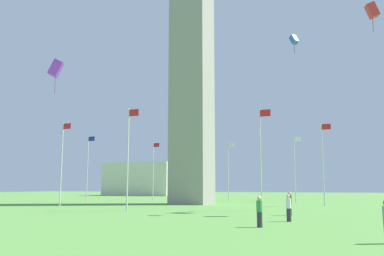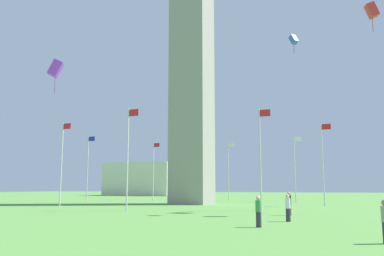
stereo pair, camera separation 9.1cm
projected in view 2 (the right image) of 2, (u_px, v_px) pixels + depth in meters
name	position (u px, v px, depth m)	size (l,w,h in m)	color
ground_plane	(192.00, 204.00, 51.88)	(260.00, 260.00, 0.00)	#548C3D
obelisk_monument	(192.00, 42.00, 54.92)	(4.68, 4.68, 42.56)	gray
flagpole_n	(323.00, 160.00, 46.71)	(1.12, 0.14, 9.43)	silver
flagpole_ne	(295.00, 166.00, 58.83)	(1.12, 0.14, 9.43)	silver
flagpole_e	(229.00, 169.00, 67.30)	(1.12, 0.14, 9.43)	silver
flagpole_se	(154.00, 169.00, 67.15)	(1.12, 0.14, 9.43)	silver
flagpole_s	(88.00, 166.00, 58.47)	(1.12, 0.14, 9.43)	silver
flagpole_sw	(62.00, 160.00, 46.35)	(1.12, 0.14, 9.43)	silver
flagpole_w	(128.00, 154.00, 37.88)	(1.12, 0.14, 9.43)	silver
flagpole_nw	(261.00, 154.00, 38.03)	(1.12, 0.14, 9.43)	silver
person_green_shirt	(259.00, 212.00, 21.82)	(0.32, 0.32, 1.65)	#2D2D38
person_white_shirt	(288.00, 208.00, 25.47)	(0.32, 0.32, 1.67)	#2D2D38
person_black_shirt	(289.00, 204.00, 31.08)	(0.32, 0.32, 1.76)	#2D2D38
kite_blue_box	(294.00, 40.00, 33.91)	(0.86, 0.84, 1.66)	blue
kite_red_box	(372.00, 10.00, 33.40)	(1.19, 0.94, 2.52)	red
kite_purple_box	(56.00, 69.00, 36.39)	(1.52, 1.34, 3.02)	purple
distant_building	(146.00, 179.00, 107.72)	(18.38, 13.15, 8.33)	beige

